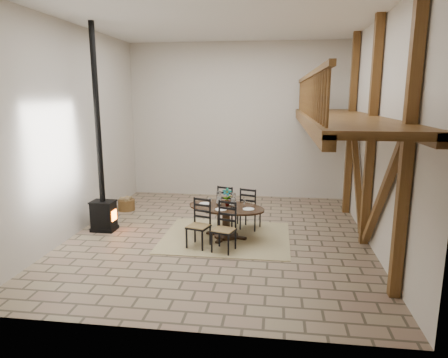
# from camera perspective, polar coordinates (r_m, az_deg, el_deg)

# --- Properties ---
(ground) EXTENTS (8.00, 8.00, 0.00)m
(ground) POSITION_cam_1_polar(r_m,az_deg,el_deg) (9.76, -0.78, -8.14)
(ground) COLOR gray
(ground) RESTS_ON ground
(room_shell) EXTENTS (7.02, 8.02, 5.01)m
(room_shell) POSITION_cam_1_polar(r_m,az_deg,el_deg) (9.07, 6.73, 9.74)
(room_shell) COLOR beige
(room_shell) RESTS_ON ground
(rug) EXTENTS (3.00, 2.50, 0.02)m
(rug) POSITION_cam_1_polar(r_m,az_deg,el_deg) (9.66, 0.30, -8.29)
(rug) COLOR tan
(rug) RESTS_ON ground
(dining_table) EXTENTS (2.12, 2.30, 1.20)m
(dining_table) POSITION_cam_1_polar(r_m,az_deg,el_deg) (9.52, 0.30, -5.86)
(dining_table) COLOR black
(dining_table) RESTS_ON ground
(wood_stove) EXTENTS (0.60, 0.47, 5.00)m
(wood_stove) POSITION_cam_1_polar(r_m,az_deg,el_deg) (10.29, -17.06, -0.95)
(wood_stove) COLOR black
(wood_stove) RESTS_ON ground
(log_basket) EXTENTS (0.49, 0.49, 0.40)m
(log_basket) POSITION_cam_1_polar(r_m,az_deg,el_deg) (12.16, -13.76, -3.54)
(log_basket) COLOR brown
(log_basket) RESTS_ON ground
(log_stack) EXTENTS (0.52, 0.59, 0.25)m
(log_stack) POSITION_cam_1_polar(r_m,az_deg,el_deg) (11.07, -17.10, -5.55)
(log_stack) COLOR tan
(log_stack) RESTS_ON ground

